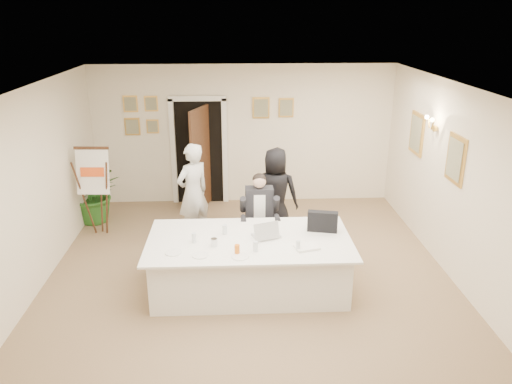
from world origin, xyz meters
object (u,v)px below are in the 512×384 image
object	(u,v)px
conference_table	(249,264)
standing_woman	(275,194)
paper_stack	(307,247)
flip_chart	(97,195)
potted_palm	(95,193)
laptop	(266,227)
standing_man	(193,193)
seated_man	(259,215)
steel_jug	(214,242)
laptop_bag	(323,221)
oj_glass	(237,250)

from	to	relation	value
conference_table	standing_woman	bearing A→B (deg)	73.71
standing_woman	paper_stack	size ratio (longest dim) A/B	5.09
flip_chart	potted_palm	distance (m)	0.65
laptop	flip_chart	bearing A→B (deg)	126.61
standing_man	potted_palm	size ratio (longest dim) A/B	1.52
conference_table	seated_man	xyz separation A→B (m)	(0.19, 1.03, 0.31)
standing_woman	steel_jug	distance (m)	2.16
conference_table	standing_woman	size ratio (longest dim) A/B	1.76
conference_table	standing_woman	xyz separation A→B (m)	(0.51, 1.73, 0.41)
flip_chart	standing_man	bearing A→B (deg)	-10.21
paper_stack	laptop_bag	bearing A→B (deg)	60.84
seated_man	flip_chart	bearing A→B (deg)	154.40
seated_man	flip_chart	xyz separation A→B (m)	(-2.78, 0.94, 0.04)
conference_table	standing_man	distance (m)	1.95
laptop_bag	standing_man	bearing A→B (deg)	156.07
seated_man	steel_jug	bearing A→B (deg)	-125.63
standing_man	paper_stack	xyz separation A→B (m)	(1.65, -1.99, -0.07)
oj_glass	paper_stack	bearing A→B (deg)	7.87
flip_chart	seated_man	bearing A→B (deg)	-18.67
standing_woman	steel_jug	xyz separation A→B (m)	(-0.99, -1.93, 0.03)
paper_stack	seated_man	bearing A→B (deg)	112.58
standing_man	potted_palm	distance (m)	2.12
seated_man	laptop_bag	xyz separation A→B (m)	(0.86, -0.81, 0.23)
laptop	seated_man	bearing A→B (deg)	73.04
oj_glass	potted_palm	bearing A→B (deg)	131.01
paper_stack	standing_man	bearing A→B (deg)	129.73
flip_chart	potted_palm	bearing A→B (deg)	109.39
laptop	paper_stack	distance (m)	0.67
standing_woman	potted_palm	xyz separation A→B (m)	(-3.30, 0.84, -0.24)
potted_palm	steel_jug	bearing A→B (deg)	-50.06
conference_table	standing_woman	distance (m)	1.85
conference_table	potted_palm	distance (m)	3.80
conference_table	seated_man	size ratio (longest dim) A/B	2.02
seated_man	laptop_bag	size ratio (longest dim) A/B	3.26
standing_man	laptop_bag	world-z (taller)	standing_man
standing_woman	laptop	size ratio (longest dim) A/B	4.28
standing_man	paper_stack	world-z (taller)	standing_man
conference_table	seated_man	bearing A→B (deg)	79.37
potted_palm	steel_jug	size ratio (longest dim) A/B	10.29
seated_man	steel_jug	world-z (taller)	seated_man
seated_man	standing_woman	distance (m)	0.77
standing_man	steel_jug	xyz separation A→B (m)	(0.41, -1.86, -0.03)
laptop	steel_jug	size ratio (longest dim) A/B	3.42
standing_woman	laptop_bag	xyz separation A→B (m)	(0.55, -1.51, 0.12)
standing_man	oj_glass	size ratio (longest dim) A/B	13.23
steel_jug	paper_stack	bearing A→B (deg)	-5.61
paper_stack	oj_glass	xyz separation A→B (m)	(-0.93, -0.13, 0.05)
flip_chart	standing_woman	size ratio (longest dim) A/B	0.98
flip_chart	laptop_bag	bearing A→B (deg)	-25.73
potted_palm	laptop_bag	world-z (taller)	potted_palm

